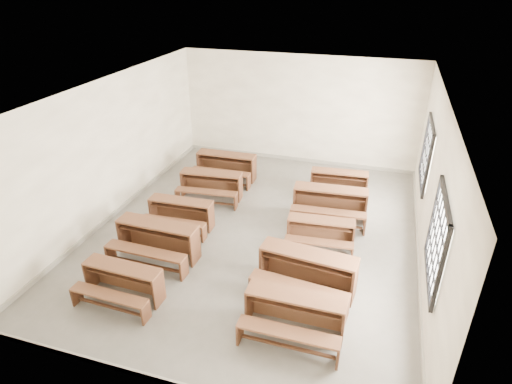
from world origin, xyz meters
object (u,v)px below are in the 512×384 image
(desk_set_5, at_px, (295,312))
(desk_set_6, at_px, (307,269))
(desk_set_1, at_px, (157,238))
(desk_set_4, at_px, (226,165))
(desk_set_2, at_px, (181,212))
(desk_set_0, at_px, (122,280))
(desk_set_7, at_px, (321,231))
(desk_set_3, at_px, (211,183))
(desk_set_9, at_px, (339,182))
(desk_set_8, at_px, (330,201))

(desk_set_5, distance_m, desk_set_6, 1.07)
(desk_set_1, height_order, desk_set_4, desk_set_1)
(desk_set_1, relative_size, desk_set_2, 1.15)
(desk_set_2, height_order, desk_set_6, desk_set_6)
(desk_set_0, xyz_separation_m, desk_set_6, (3.10, 1.16, 0.08))
(desk_set_1, relative_size, desk_set_7, 1.17)
(desk_set_0, relative_size, desk_set_3, 0.90)
(desk_set_3, relative_size, desk_set_9, 1.08)
(desk_set_7, bearing_deg, desk_set_5, -94.51)
(desk_set_2, relative_size, desk_set_4, 0.90)
(desk_set_1, xyz_separation_m, desk_set_8, (3.13, 2.56, 0.00))
(desk_set_2, relative_size, desk_set_6, 0.81)
(desk_set_1, relative_size, desk_set_9, 1.13)
(desk_set_7, distance_m, desk_set_9, 2.48)
(desk_set_0, bearing_deg, desk_set_8, 53.19)
(desk_set_3, bearing_deg, desk_set_0, -96.22)
(desk_set_2, bearing_deg, desk_set_1, -89.16)
(desk_set_9, bearing_deg, desk_set_4, 174.55)
(desk_set_6, bearing_deg, desk_set_7, 95.74)
(desk_set_6, height_order, desk_set_7, desk_set_6)
(desk_set_2, bearing_deg, desk_set_0, -90.29)
(desk_set_3, bearing_deg, desk_set_9, 14.42)
(desk_set_1, bearing_deg, desk_set_8, 40.79)
(desk_set_3, distance_m, desk_set_6, 4.16)
(desk_set_1, bearing_deg, desk_set_3, 90.05)
(desk_set_1, xyz_separation_m, desk_set_5, (3.12, -1.22, -0.02))
(desk_set_6, relative_size, desk_set_9, 1.22)
(desk_set_5, xyz_separation_m, desk_set_7, (-0.01, 2.56, -0.05))
(desk_set_5, relative_size, desk_set_9, 1.06)
(desk_set_8, xyz_separation_m, desk_set_9, (0.06, 1.25, -0.07))
(desk_set_4, distance_m, desk_set_9, 3.16)
(desk_set_9, bearing_deg, desk_set_2, -145.44)
(desk_set_6, distance_m, desk_set_9, 3.96)
(desk_set_5, xyz_separation_m, desk_set_6, (-0.01, 1.07, 0.04))
(desk_set_2, xyz_separation_m, desk_set_6, (3.17, -1.33, 0.08))
(desk_set_4, distance_m, desk_set_5, 5.96)
(desk_set_5, bearing_deg, desk_set_8, 90.18)
(desk_set_3, relative_size, desk_set_8, 0.93)
(desk_set_0, relative_size, desk_set_8, 0.84)
(desk_set_3, bearing_deg, desk_set_2, -100.35)
(desk_set_8, bearing_deg, desk_set_4, 153.23)
(desk_set_0, bearing_deg, desk_set_5, 3.61)
(desk_set_1, bearing_deg, desk_set_9, 51.64)
(desk_set_4, bearing_deg, desk_set_6, -53.41)
(desk_set_7, height_order, desk_set_9, desk_set_9)
(desk_set_3, distance_m, desk_set_9, 3.31)
(desk_set_9, bearing_deg, desk_set_3, -164.54)
(desk_set_1, bearing_deg, desk_set_0, -87.79)
(desk_set_4, xyz_separation_m, desk_set_8, (3.10, -1.31, 0.02))
(desk_set_6, bearing_deg, desk_set_2, 163.20)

